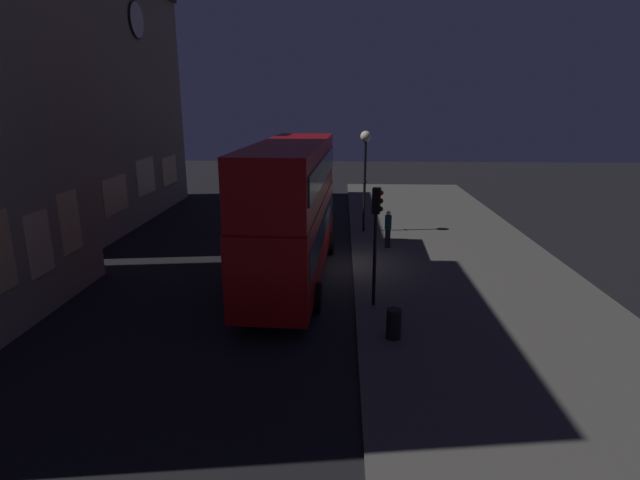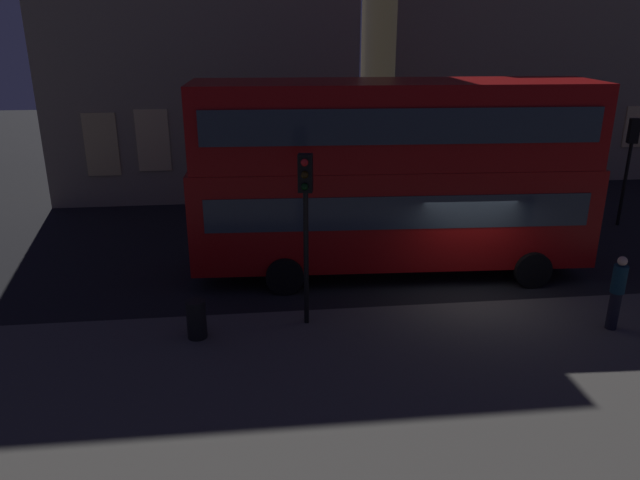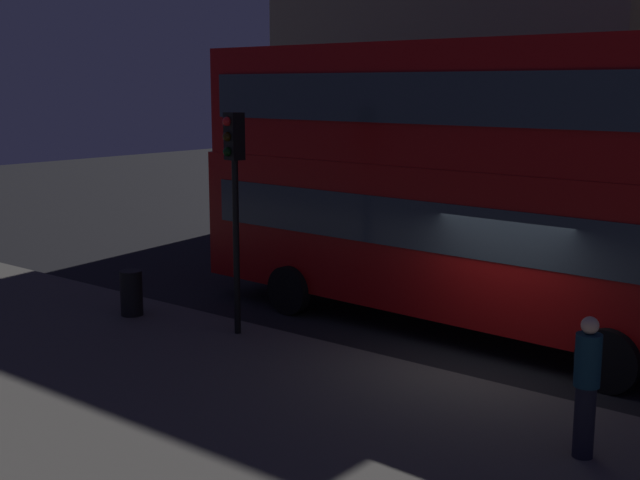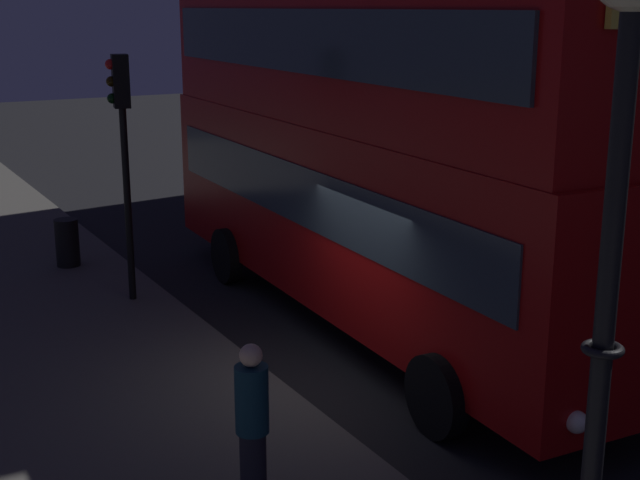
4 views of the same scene
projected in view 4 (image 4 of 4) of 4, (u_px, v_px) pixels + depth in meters
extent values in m
plane|color=black|center=(326.00, 385.00, 12.00)|extent=(80.00, 80.00, 0.00)
cube|color=#E5C67F|center=(421.00, 94.00, 25.65)|extent=(1.25, 0.06, 2.43)
cube|color=#F2D18C|center=(463.00, 96.00, 23.97)|extent=(1.25, 0.06, 2.39)
cube|color=#E5C67F|center=(513.00, 96.00, 22.28)|extent=(1.25, 0.06, 2.36)
cube|color=#F9E09E|center=(569.00, 116.00, 20.71)|extent=(1.25, 0.06, 2.06)
cube|color=#F2D18C|center=(637.00, 113.00, 18.99)|extent=(1.25, 0.06, 2.19)
cube|color=#9E0C0C|center=(372.00, 209.00, 13.94)|extent=(11.20, 3.00, 2.74)
cube|color=#9E0C0C|center=(374.00, 47.00, 13.31)|extent=(10.98, 2.94, 2.23)
cube|color=#2D3842|center=(372.00, 187.00, 13.85)|extent=(10.32, 3.02, 0.90)
cube|color=#2D3842|center=(374.00, 40.00, 13.28)|extent=(10.32, 3.02, 0.90)
sphere|color=white|center=(577.00, 422.00, 9.05)|extent=(0.24, 0.24, 0.24)
cylinder|color=black|center=(601.00, 358.00, 11.61)|extent=(1.03, 0.29, 1.02)
cylinder|color=black|center=(436.00, 396.00, 10.47)|extent=(1.03, 0.29, 1.02)
cylinder|color=black|center=(349.00, 240.00, 17.49)|extent=(1.03, 0.29, 1.02)
cylinder|color=black|center=(226.00, 256.00, 16.35)|extent=(1.03, 0.29, 1.02)
cylinder|color=black|center=(128.00, 206.00, 14.77)|extent=(0.12, 0.12, 3.25)
cube|color=black|center=(121.00, 81.00, 14.25)|extent=(0.36, 0.31, 0.85)
sphere|color=red|center=(110.00, 64.00, 14.13)|extent=(0.17, 0.17, 0.17)
sphere|color=black|center=(111.00, 81.00, 14.20)|extent=(0.17, 0.17, 0.17)
sphere|color=black|center=(112.00, 98.00, 14.27)|extent=(0.17, 0.17, 0.17)
cylinder|color=black|center=(599.00, 387.00, 5.84)|extent=(0.14, 0.14, 4.83)
torus|color=black|center=(603.00, 349.00, 5.77)|extent=(0.28, 0.28, 0.06)
cylinder|color=black|center=(253.00, 475.00, 8.56)|extent=(0.26, 0.26, 0.93)
cylinder|color=#0F2D3D|center=(252.00, 399.00, 8.36)|extent=(0.32, 0.32, 0.67)
sphere|color=beige|center=(251.00, 355.00, 8.24)|extent=(0.22, 0.22, 0.22)
cylinder|color=black|center=(67.00, 243.00, 17.00)|extent=(0.45, 0.45, 0.91)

